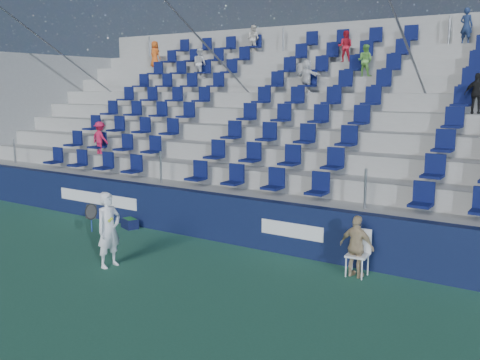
% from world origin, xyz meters
% --- Properties ---
extents(ground, '(70.00, 70.00, 0.00)m').
position_xyz_m(ground, '(0.00, 0.00, 0.00)').
color(ground, '#296149').
rests_on(ground, ground).
extents(sponsor_wall, '(24.00, 0.32, 1.20)m').
position_xyz_m(sponsor_wall, '(0.00, 3.15, 0.60)').
color(sponsor_wall, '#11193E').
rests_on(sponsor_wall, ground).
extents(grandstand, '(24.00, 8.17, 6.63)m').
position_xyz_m(grandstand, '(-0.00, 8.24, 2.13)').
color(grandstand, '#9F9F9A').
rests_on(grandstand, ground).
extents(tennis_player, '(0.69, 0.65, 1.66)m').
position_xyz_m(tennis_player, '(-1.47, 0.17, 0.83)').
color(tennis_player, white).
rests_on(tennis_player, ground).
extents(line_judge_chair, '(0.46, 0.47, 0.97)m').
position_xyz_m(line_judge_chair, '(3.26, 2.65, 0.55)').
color(line_judge_chair, white).
rests_on(line_judge_chair, ground).
extents(line_judge, '(0.79, 0.41, 1.30)m').
position_xyz_m(line_judge, '(3.26, 2.50, 0.65)').
color(line_judge, tan).
rests_on(line_judge, ground).
extents(ball_bin, '(0.58, 0.47, 0.28)m').
position_xyz_m(ball_bin, '(-3.44, 2.75, 0.15)').
color(ball_bin, '#0E1336').
rests_on(ball_bin, ground).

